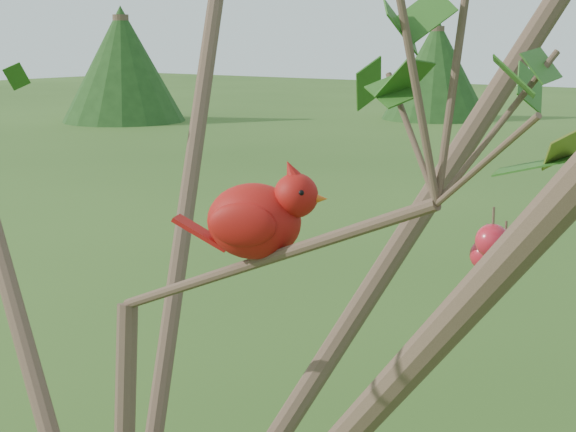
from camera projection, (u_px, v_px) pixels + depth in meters
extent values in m
sphere|color=red|center=(505.00, 254.00, 1.04)|extent=(0.04, 0.04, 0.04)
sphere|color=red|center=(486.00, 255.00, 1.10)|extent=(0.04, 0.04, 0.04)
sphere|color=red|center=(492.00, 241.00, 1.02)|extent=(0.04, 0.04, 0.04)
ellipsoid|color=#A9100E|center=(254.00, 221.00, 1.27)|extent=(0.17, 0.15, 0.11)
sphere|color=#A9100E|center=(296.00, 195.00, 1.25)|extent=(0.08, 0.08, 0.06)
cone|color=#A9100E|center=(292.00, 173.00, 1.24)|extent=(0.06, 0.05, 0.05)
cone|color=#D85914|center=(318.00, 198.00, 1.24)|extent=(0.03, 0.03, 0.02)
ellipsoid|color=black|center=(311.00, 199.00, 1.24)|extent=(0.03, 0.04, 0.03)
cube|color=#A9100E|center=(202.00, 233.00, 1.29)|extent=(0.09, 0.06, 0.05)
ellipsoid|color=#A9100E|center=(258.00, 213.00, 1.31)|extent=(0.10, 0.07, 0.06)
ellipsoid|color=#A9100E|center=(243.00, 225.00, 1.23)|extent=(0.10, 0.07, 0.06)
cylinder|color=#423123|center=(436.00, 73.00, 25.32)|extent=(0.40, 0.40, 2.64)
cone|color=#1A3813|center=(436.00, 69.00, 25.30)|extent=(3.09, 3.09, 2.87)
cylinder|color=#423123|center=(122.00, 68.00, 24.62)|extent=(0.44, 0.44, 2.95)
cone|color=#1A3813|center=(122.00, 64.00, 24.59)|extent=(3.44, 3.44, 3.19)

